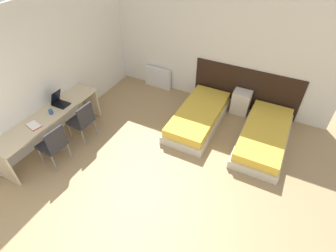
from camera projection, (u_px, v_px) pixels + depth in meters
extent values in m
cube|color=silver|center=(209.00, 47.00, 5.98)|extent=(5.81, 0.05, 2.70)
cube|color=silver|center=(55.00, 67.00, 5.25)|extent=(0.05, 5.57, 2.70)
cube|color=black|center=(245.00, 89.00, 6.15)|extent=(2.47, 0.03, 1.04)
cube|color=beige|center=(198.00, 119.00, 5.97)|extent=(0.92, 2.03, 0.18)
cube|color=gold|center=(199.00, 113.00, 5.85)|extent=(0.84, 1.95, 0.18)
cube|color=beige|center=(263.00, 139.00, 5.47)|extent=(0.92, 2.03, 0.18)
cube|color=gold|center=(265.00, 133.00, 5.35)|extent=(0.84, 1.95, 0.18)
cube|color=beige|center=(241.00, 102.00, 6.17)|extent=(0.40, 0.34, 0.56)
cube|color=silver|center=(158.00, 78.00, 7.04)|extent=(0.74, 0.12, 0.55)
cube|color=#C6B28E|center=(48.00, 115.00, 5.06)|extent=(0.55, 2.30, 0.04)
cube|color=#C6B28E|center=(4.00, 168.00, 4.53)|extent=(0.49, 0.04, 0.71)
cube|color=#C6B28E|center=(90.00, 101.00, 6.07)|extent=(0.49, 0.04, 0.71)
cube|color=#232328|center=(81.00, 121.00, 5.37)|extent=(0.45, 0.45, 0.05)
cube|color=#232328|center=(86.00, 115.00, 5.14)|extent=(0.05, 0.39, 0.42)
cylinder|color=slate|center=(70.00, 132.00, 5.47)|extent=(0.02, 0.02, 0.42)
cylinder|color=slate|center=(83.00, 122.00, 5.71)|extent=(0.02, 0.02, 0.42)
cylinder|color=slate|center=(83.00, 138.00, 5.33)|extent=(0.02, 0.02, 0.42)
cylinder|color=slate|center=(96.00, 127.00, 5.57)|extent=(0.02, 0.02, 0.42)
cube|color=#232328|center=(52.00, 145.00, 4.84)|extent=(0.46, 0.46, 0.05)
cube|color=#232328|center=(56.00, 139.00, 4.61)|extent=(0.06, 0.39, 0.42)
cylinder|color=slate|center=(41.00, 156.00, 4.94)|extent=(0.02, 0.02, 0.42)
cylinder|color=slate|center=(57.00, 144.00, 5.18)|extent=(0.02, 0.02, 0.42)
cylinder|color=slate|center=(54.00, 164.00, 4.80)|extent=(0.02, 0.02, 0.42)
cylinder|color=slate|center=(70.00, 151.00, 5.04)|extent=(0.02, 0.02, 0.42)
cube|color=black|center=(61.00, 104.00, 5.29)|extent=(0.32, 0.23, 0.02)
cube|color=black|center=(56.00, 97.00, 5.22)|extent=(0.14, 0.23, 0.29)
cube|color=#B21E1E|center=(34.00, 125.00, 4.79)|extent=(0.31, 0.24, 0.01)
cube|color=white|center=(34.00, 125.00, 4.79)|extent=(0.29, 0.23, 0.01)
cylinder|color=#2D5184|center=(51.00, 112.00, 5.04)|extent=(0.08, 0.08, 0.09)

